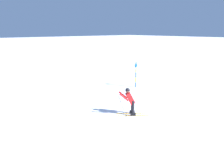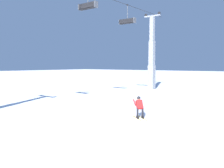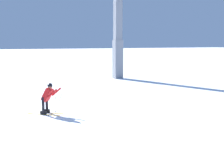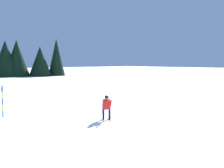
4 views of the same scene
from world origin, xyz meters
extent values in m
plane|color=white|center=(0.00, 0.00, 0.00)|extent=(260.00, 260.00, 0.00)
cube|color=yellow|center=(1.01, 0.28, 0.01)|extent=(1.13, 1.42, 0.01)
cube|color=black|center=(1.01, 0.28, 0.09)|extent=(0.26, 0.29, 0.16)
cylinder|color=black|center=(1.01, 0.28, 0.51)|extent=(0.13, 0.13, 0.67)
cube|color=yellow|center=(1.30, 0.06, 0.01)|extent=(1.13, 1.42, 0.01)
cube|color=black|center=(1.30, 0.06, 0.09)|extent=(0.26, 0.29, 0.16)
cylinder|color=black|center=(1.30, 0.06, 0.51)|extent=(0.13, 0.13, 0.67)
cube|color=red|center=(1.25, 0.28, 0.95)|extent=(0.65, 0.67, 0.67)
sphere|color=#997051|center=(1.33, 0.40, 1.35)|extent=(0.22, 0.22, 0.22)
sphere|color=black|center=(1.33, 0.40, 1.39)|extent=(0.24, 0.24, 0.24)
cylinder|color=red|center=(1.29, 0.71, 1.06)|extent=(0.37, 0.45, 0.44)
cylinder|color=gray|center=(1.28, 0.78, 0.45)|extent=(0.21, 0.45, 1.16)
cylinder|color=black|center=(1.13, 0.67, 0.05)|extent=(0.07, 0.07, 0.01)
cylinder|color=red|center=(1.65, 0.43, 1.06)|extent=(0.37, 0.45, 0.44)
cylinder|color=gray|center=(1.71, 0.44, 0.45)|extent=(0.39, 0.31, 1.16)
cylinder|color=black|center=(1.64, 0.27, 0.05)|extent=(0.07, 0.07, 0.01)
cube|color=gray|center=(-10.23, 9.04, 1.81)|extent=(0.78, 0.78, 3.61)
cube|color=gray|center=(-10.23, 9.04, 5.42)|extent=(0.65, 0.65, 3.61)
camera|label=1|loc=(-7.74, 9.49, 4.60)|focal=39.49mm
camera|label=2|loc=(-12.84, -8.21, 3.71)|focal=38.17mm
camera|label=3|loc=(15.18, -2.23, 3.44)|focal=47.23mm
camera|label=4|loc=(12.49, 13.33, 3.54)|focal=46.44mm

